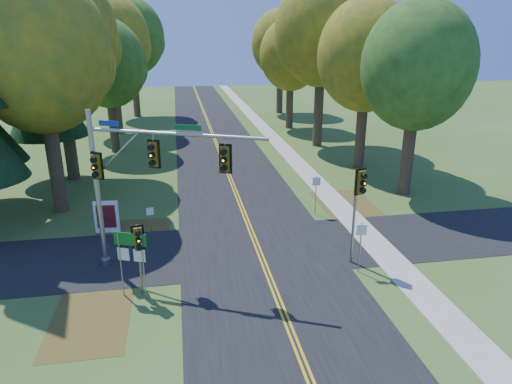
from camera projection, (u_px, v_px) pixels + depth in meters
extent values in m
plane|color=#36591F|center=(265.00, 266.00, 21.80)|extent=(160.00, 160.00, 0.00)
cube|color=black|center=(265.00, 266.00, 21.80)|extent=(8.00, 160.00, 0.02)
cube|color=black|center=(258.00, 248.00, 23.66)|extent=(60.00, 6.00, 0.02)
cube|color=gold|center=(263.00, 266.00, 21.78)|extent=(0.10, 160.00, 0.01)
cube|color=gold|center=(267.00, 265.00, 21.81)|extent=(0.10, 160.00, 0.01)
cube|color=#9E998E|center=(386.00, 255.00, 22.79)|extent=(1.60, 160.00, 0.06)
cube|color=brown|center=(132.00, 241.00, 24.48)|extent=(4.00, 6.00, 0.00)
cube|color=brown|center=(353.00, 211.00, 28.48)|extent=(3.50, 8.00, 0.00)
cube|color=brown|center=(91.00, 318.00, 17.80)|extent=(3.00, 5.00, 0.00)
cylinder|color=#38281C|center=(54.00, 159.00, 27.55)|extent=(0.86, 0.86, 6.75)
ellipsoid|color=#B18617|center=(38.00, 52.00, 25.52)|extent=(8.00, 8.00, 9.20)
sphere|color=#B18617|center=(75.00, 65.00, 27.16)|extent=(4.80, 4.80, 4.80)
sphere|color=#B18617|center=(4.00, 37.00, 24.29)|extent=(4.40, 4.40, 4.40)
cylinder|color=#38281C|center=(408.00, 151.00, 30.75)|extent=(0.83, 0.83, 6.08)
ellipsoid|color=#467D27|center=(418.00, 66.00, 28.92)|extent=(7.20, 7.20, 8.28)
sphere|color=#467D27|center=(428.00, 75.00, 30.39)|extent=(4.32, 4.32, 4.32)
sphere|color=#467D27|center=(406.00, 54.00, 27.81)|extent=(3.96, 3.96, 3.96)
cylinder|color=#38281C|center=(68.00, 131.00, 33.76)|extent=(0.89, 0.89, 7.42)
ellipsoid|color=#B18617|center=(55.00, 35.00, 31.55)|extent=(8.60, 8.60, 9.89)
sphere|color=#B18617|center=(85.00, 47.00, 33.31)|extent=(5.16, 5.16, 5.16)
sphere|color=#B18617|center=(26.00, 21.00, 30.23)|extent=(4.73, 4.73, 4.73)
cylinder|color=#38281C|center=(361.00, 130.00, 36.94)|extent=(0.84, 0.84, 6.30)
ellipsoid|color=#B18617|center=(367.00, 55.00, 35.03)|extent=(7.60, 7.60, 8.74)
sphere|color=#B18617|center=(378.00, 64.00, 36.59)|extent=(4.56, 4.56, 4.56)
sphere|color=#B18617|center=(355.00, 45.00, 33.86)|extent=(4.18, 4.18, 4.18)
cylinder|color=#38281C|center=(113.00, 122.00, 42.04)|extent=(0.81, 0.81, 5.62)
ellipsoid|color=#467D27|center=(107.00, 64.00, 40.34)|extent=(6.80, 6.80, 7.82)
sphere|color=#467D27|center=(125.00, 70.00, 41.73)|extent=(4.08, 4.08, 4.08)
sphere|color=#467D27|center=(91.00, 56.00, 39.29)|extent=(3.74, 3.74, 3.74)
cylinder|color=#38281C|center=(319.00, 107.00, 44.08)|extent=(0.90, 0.90, 7.65)
ellipsoid|color=#B18617|center=(322.00, 31.00, 41.81)|extent=(8.80, 8.80, 10.12)
sphere|color=#B18617|center=(335.00, 41.00, 43.61)|extent=(5.28, 5.28, 5.28)
sphere|color=#B18617|center=(309.00, 21.00, 40.46)|extent=(4.84, 4.84, 4.84)
cylinder|color=#38281C|center=(117.00, 102.00, 49.82)|extent=(0.87, 0.87, 6.98)
ellipsoid|color=#B18617|center=(110.00, 40.00, 47.73)|extent=(8.20, 8.20, 9.43)
sphere|color=#B18617|center=(128.00, 48.00, 49.41)|extent=(4.92, 4.92, 4.92)
sphere|color=#B18617|center=(94.00, 32.00, 46.47)|extent=(4.51, 4.51, 4.51)
cylinder|color=#38281C|center=(290.00, 103.00, 52.84)|extent=(0.82, 0.82, 5.85)
ellipsoid|color=#B18617|center=(291.00, 54.00, 51.08)|extent=(7.00, 7.00, 8.05)
sphere|color=#B18617|center=(300.00, 60.00, 52.51)|extent=(4.20, 4.20, 4.20)
sphere|color=#B18617|center=(282.00, 48.00, 50.00)|extent=(3.85, 3.85, 3.85)
cylinder|color=#38281C|center=(135.00, 89.00, 60.12)|extent=(0.88, 0.88, 7.20)
ellipsoid|color=#467D27|center=(131.00, 37.00, 57.97)|extent=(8.40, 8.40, 9.66)
sphere|color=#467D27|center=(146.00, 43.00, 59.69)|extent=(5.04, 5.04, 5.04)
sphere|color=#467D27|center=(118.00, 30.00, 56.68)|extent=(4.62, 4.62, 4.62)
cylinder|color=#38281C|center=(280.00, 89.00, 62.88)|extent=(0.85, 0.85, 6.53)
ellipsoid|color=#B18617|center=(280.00, 44.00, 60.91)|extent=(7.80, 7.80, 8.97)
sphere|color=#B18617|center=(290.00, 49.00, 62.51)|extent=(4.68, 4.68, 4.68)
sphere|color=#B18617|center=(272.00, 37.00, 59.71)|extent=(4.29, 4.29, 4.29)
cylinder|color=#38281C|center=(54.00, 158.00, 34.04)|extent=(0.50, 0.50, 3.42)
cone|color=black|center=(45.00, 98.00, 32.58)|extent=(5.60, 5.60, 5.45)
cone|color=black|center=(36.00, 41.00, 31.30)|extent=(4.57, 4.57, 5.45)
cylinder|color=#96999E|center=(98.00, 192.00, 20.74)|extent=(0.23, 0.23, 7.44)
cylinder|color=#96999E|center=(106.00, 261.00, 21.91)|extent=(0.47, 0.47, 0.32)
cylinder|color=#96999E|center=(175.00, 134.00, 18.86)|extent=(7.34, 3.40, 0.15)
cylinder|color=#96999E|center=(117.00, 155.00, 19.87)|extent=(2.23, 1.07, 2.20)
cylinder|color=#96999E|center=(153.00, 137.00, 19.16)|extent=(0.04, 0.04, 0.38)
cube|color=#72590C|center=(154.00, 154.00, 19.40)|extent=(0.46, 0.44, 1.06)
cube|color=black|center=(154.00, 154.00, 19.40)|extent=(0.52, 0.26, 1.25)
sphere|color=orange|center=(152.00, 155.00, 19.17)|extent=(0.19, 0.19, 0.19)
cylinder|color=black|center=(151.00, 147.00, 19.06)|extent=(0.30, 0.26, 0.26)
cylinder|color=black|center=(152.00, 155.00, 19.17)|extent=(0.30, 0.26, 0.26)
cylinder|color=black|center=(152.00, 163.00, 19.28)|extent=(0.30, 0.26, 0.26)
cylinder|color=#96999E|center=(225.00, 141.00, 18.41)|extent=(0.04, 0.04, 0.38)
cube|color=#72590C|center=(226.00, 159.00, 18.65)|extent=(0.46, 0.44, 1.06)
cube|color=black|center=(226.00, 159.00, 18.65)|extent=(0.52, 0.26, 1.25)
sphere|color=orange|center=(224.00, 160.00, 18.42)|extent=(0.19, 0.19, 0.19)
cylinder|color=black|center=(223.00, 152.00, 18.31)|extent=(0.30, 0.26, 0.26)
cylinder|color=black|center=(224.00, 160.00, 18.42)|extent=(0.30, 0.26, 0.26)
cylinder|color=black|center=(224.00, 168.00, 18.53)|extent=(0.30, 0.26, 0.26)
cube|color=#72590C|center=(98.00, 166.00, 20.11)|extent=(0.46, 0.44, 1.06)
cube|color=black|center=(98.00, 166.00, 20.11)|extent=(0.52, 0.26, 1.25)
sphere|color=orange|center=(94.00, 167.00, 19.89)|extent=(0.19, 0.19, 0.19)
cylinder|color=black|center=(93.00, 160.00, 19.77)|extent=(0.30, 0.26, 0.26)
cylinder|color=black|center=(94.00, 167.00, 19.89)|extent=(0.30, 0.26, 0.26)
cylinder|color=black|center=(95.00, 175.00, 20.00)|extent=(0.30, 0.26, 0.26)
cube|color=navy|center=(109.00, 123.00, 19.47)|extent=(0.89, 0.43, 0.23)
cube|color=#0C5926|center=(188.00, 127.00, 18.62)|extent=(1.08, 0.52, 0.23)
cylinder|color=gray|center=(354.00, 217.00, 21.42)|extent=(0.13, 0.13, 4.72)
cube|color=#72590C|center=(360.00, 182.00, 20.62)|extent=(0.44, 0.41, 1.07)
cube|color=black|center=(360.00, 182.00, 20.62)|extent=(0.54, 0.19, 1.27)
sphere|color=orange|center=(364.00, 183.00, 20.41)|extent=(0.19, 0.19, 0.19)
cylinder|color=black|center=(364.00, 176.00, 20.30)|extent=(0.30, 0.24, 0.26)
cylinder|color=black|center=(364.00, 183.00, 20.41)|extent=(0.30, 0.24, 0.26)
cylinder|color=black|center=(363.00, 190.00, 20.52)|extent=(0.30, 0.24, 0.26)
cylinder|color=gray|center=(140.00, 260.00, 19.05)|extent=(0.12, 0.12, 3.16)
cube|color=#72590C|center=(138.00, 238.00, 18.49)|extent=(0.38, 0.35, 0.99)
cube|color=black|center=(138.00, 238.00, 18.49)|extent=(0.51, 0.11, 1.17)
sphere|color=orange|center=(139.00, 240.00, 18.29)|extent=(0.18, 0.18, 0.18)
cylinder|color=black|center=(138.00, 233.00, 18.19)|extent=(0.26, 0.19, 0.24)
cylinder|color=black|center=(139.00, 240.00, 18.29)|extent=(0.26, 0.19, 0.24)
cylinder|color=black|center=(139.00, 248.00, 18.40)|extent=(0.26, 0.19, 0.24)
cylinder|color=gray|center=(121.00, 264.00, 18.88)|extent=(0.06, 0.06, 3.00)
cylinder|color=gray|center=(143.00, 266.00, 18.70)|extent=(0.06, 0.06, 3.00)
cube|color=#0E621E|center=(130.00, 239.00, 18.44)|extent=(1.32, 0.53, 0.55)
cube|color=silver|center=(130.00, 239.00, 18.44)|extent=(1.12, 0.43, 0.08)
cube|color=silver|center=(123.00, 254.00, 18.73)|extent=(0.48, 0.21, 0.55)
cube|color=black|center=(123.00, 247.00, 18.62)|extent=(0.47, 0.18, 0.10)
cube|color=silver|center=(139.00, 256.00, 18.61)|extent=(0.48, 0.21, 0.55)
cube|color=black|center=(139.00, 248.00, 18.50)|extent=(0.47, 0.18, 0.10)
cube|color=white|center=(107.00, 217.00, 25.26)|extent=(1.33, 0.28, 1.83)
cube|color=maroon|center=(106.00, 217.00, 25.14)|extent=(1.02, 0.10, 1.32)
cube|color=white|center=(99.00, 230.00, 25.46)|extent=(0.09, 0.09, 0.31)
cube|color=white|center=(117.00, 229.00, 25.55)|extent=(0.09, 0.09, 0.31)
cylinder|color=gray|center=(316.00, 195.00, 27.64)|extent=(0.06, 0.06, 2.47)
cube|color=silver|center=(316.00, 181.00, 27.33)|extent=(0.47, 0.09, 0.51)
cylinder|color=gray|center=(360.00, 248.00, 20.89)|extent=(0.06, 0.06, 2.48)
cube|color=white|center=(362.00, 230.00, 20.57)|extent=(0.47, 0.10, 0.51)
cylinder|color=gray|center=(151.00, 224.00, 24.17)|extent=(0.04, 0.04, 1.96)
cube|color=white|center=(150.00, 211.00, 23.92)|extent=(0.37, 0.10, 0.40)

